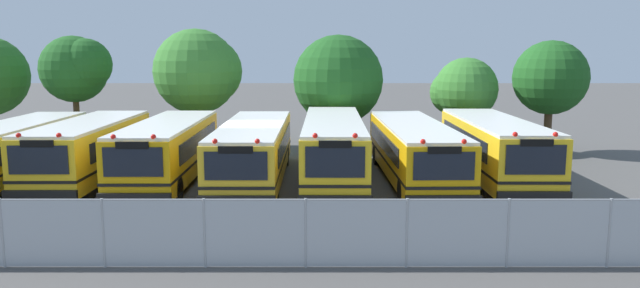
{
  "coord_description": "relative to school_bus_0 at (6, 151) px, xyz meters",
  "views": [
    {
      "loc": [
        2.84,
        -24.6,
        5.42
      ],
      "look_at": [
        2.95,
        0.0,
        1.6
      ],
      "focal_mm": 33.4,
      "sensor_mm": 36.0,
      "label": 1
    }
  ],
  "objects": [
    {
      "name": "school_bus_2",
      "position": [
        6.7,
        -0.11,
        0.07
      ],
      "size": [
        2.58,
        9.89,
        2.69
      ],
      "rotation": [
        0.0,
        0.0,
        3.15
      ],
      "color": "#EAA80C",
      "rests_on": "ground_plane"
    },
    {
      "name": "chainlink_fence",
      "position": [
        10.09,
        -10.04,
        -0.41
      ],
      "size": [
        25.56,
        0.07,
        1.8
      ],
      "color": "#9EA0A3",
      "rests_on": "ground_plane"
    },
    {
      "name": "school_bus_5",
      "position": [
        16.97,
        0.27,
        0.01
      ],
      "size": [
        2.8,
        11.3,
        2.57
      ],
      "rotation": [
        0.0,
        0.0,
        3.17
      ],
      "color": "#EAA80C",
      "rests_on": "ground_plane"
    },
    {
      "name": "tree_3",
      "position": [
        14.12,
        8.29,
        2.52
      ],
      "size": [
        4.93,
        4.93,
        6.36
      ],
      "color": "#4C3823",
      "rests_on": "ground_plane"
    },
    {
      "name": "school_bus_4",
      "position": [
        13.56,
        0.28,
        0.11
      ],
      "size": [
        2.57,
        11.28,
        2.77
      ],
      "rotation": [
        0.0,
        0.0,
        3.13
      ],
      "color": "yellow",
      "rests_on": "ground_plane"
    },
    {
      "name": "tree_4",
      "position": [
        20.71,
        7.69,
        2.02
      ],
      "size": [
        3.58,
        3.39,
        5.13
      ],
      "color": "#4C3823",
      "rests_on": "ground_plane"
    },
    {
      "name": "school_bus_1",
      "position": [
        3.32,
        0.15,
        0.06
      ],
      "size": [
        2.66,
        9.56,
        2.68
      ],
      "rotation": [
        0.0,
        0.0,
        3.15
      ],
      "color": "yellow",
      "rests_on": "ground_plane"
    },
    {
      "name": "tree_1",
      "position": [
        -0.49,
        8.82,
        3.2
      ],
      "size": [
        4.06,
        3.71,
        6.32
      ],
      "color": "#4C3823",
      "rests_on": "ground_plane"
    },
    {
      "name": "tree_5",
      "position": [
        25.15,
        7.04,
        2.8
      ],
      "size": [
        3.92,
        3.92,
        6.03
      ],
      "color": "#4C3823",
      "rests_on": "ground_plane"
    },
    {
      "name": "school_bus_0",
      "position": [
        0.0,
        0.0,
        0.0
      ],
      "size": [
        2.75,
        11.54,
        2.54
      ],
      "rotation": [
        0.0,
        0.0,
        3.16
      ],
      "color": "yellow",
      "rests_on": "ground_plane"
    },
    {
      "name": "tree_2",
      "position": [
        6.4,
        8.52,
        3.0
      ],
      "size": [
        4.85,
        4.68,
        6.69
      ],
      "color": "#4C3823",
      "rests_on": "ground_plane"
    },
    {
      "name": "ground_plane",
      "position": [
        10.17,
        0.11,
        -1.34
      ],
      "size": [
        160.0,
        160.0,
        0.0
      ],
      "primitive_type": "plane",
      "color": "#514F4C"
    },
    {
      "name": "school_bus_6",
      "position": [
        20.36,
        0.29,
        0.09
      ],
      "size": [
        2.62,
        10.17,
        2.73
      ],
      "rotation": [
        0.0,
        0.0,
        3.13
      ],
      "color": "yellow",
      "rests_on": "ground_plane"
    },
    {
      "name": "school_bus_3",
      "position": [
        10.23,
        0.05,
        0.02
      ],
      "size": [
        2.64,
        10.88,
        2.59
      ],
      "rotation": [
        0.0,
        0.0,
        3.14
      ],
      "color": "yellow",
      "rests_on": "ground_plane"
    },
    {
      "name": "traffic_cone",
      "position": [
        14.68,
        -9.4,
        -1.12
      ],
      "size": [
        0.34,
        0.34,
        0.45
      ],
      "primitive_type": "cone",
      "color": "#EA5914",
      "rests_on": "ground_plane"
    }
  ]
}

